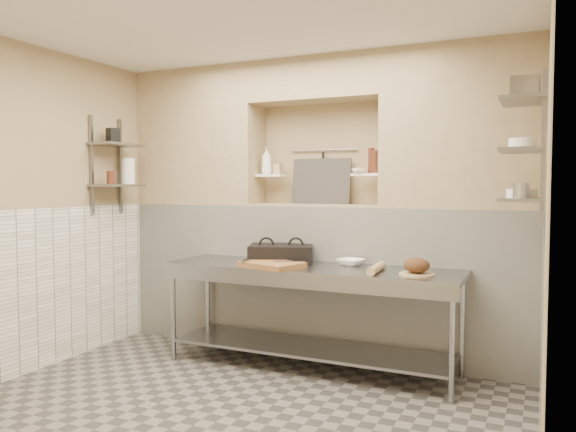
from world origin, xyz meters
The scene contains 47 objects.
floor centered at (0.00, 0.00, -0.05)m, with size 4.00×3.90×0.10m, color #625D57.
wall_left centered at (-2.05, 0.00, 1.40)m, with size 0.10×3.90×2.80m, color tan.
wall_right centered at (2.05, 0.00, 1.40)m, with size 0.10×3.90×2.80m, color tan.
wall_back centered at (0.00, 2.00, 1.40)m, with size 4.00×0.10×2.80m, color tan.
backwall_lower centered at (0.00, 1.75, 0.70)m, with size 4.00×0.40×1.40m, color white.
alcove_sill centered at (0.00, 1.75, 1.41)m, with size 1.30×0.40×0.02m, color tan.
backwall_pillar_left centered at (-1.33, 1.75, 2.10)m, with size 1.35×0.40×1.40m, color tan.
backwall_pillar_right centered at (1.33, 1.75, 2.10)m, with size 1.35×0.40×1.40m, color tan.
backwall_header centered at (0.00, 1.75, 2.60)m, with size 1.30×0.40×0.40m, color tan.
wainscot_left centered at (-1.99, 0.00, 0.70)m, with size 0.02×3.90×1.40m, color white.
wainscot_right centered at (1.99, 0.00, 0.70)m, with size 0.02×3.90×1.40m, color white.
alcove_shelf_left centered at (-0.50, 1.75, 1.70)m, with size 0.28×0.16×0.03m, color white.
alcove_shelf_right centered at (0.50, 1.75, 1.70)m, with size 0.28×0.16×0.03m, color white.
utensil_rail centered at (0.00, 1.92, 1.95)m, with size 0.02×0.02×0.70m, color gray.
hanging_steel centered at (0.00, 1.90, 1.78)m, with size 0.02×0.02×0.30m, color black.
splash_panel centered at (0.00, 1.85, 1.64)m, with size 0.60×0.02×0.45m, color #383330.
shelf_rail_left_a centered at (-1.98, 1.25, 1.80)m, with size 0.03×0.03×0.95m, color slate.
shelf_rail_left_b centered at (-1.98, 0.85, 1.80)m, with size 0.03×0.03×0.95m, color slate.
wall_shelf_left_lower centered at (-1.84, 1.05, 1.60)m, with size 0.30×0.50×0.03m, color slate.
wall_shelf_left_upper centered at (-1.84, 1.05, 2.00)m, with size 0.30×0.50×0.03m, color slate.
shelf_rail_right_a centered at (1.98, 1.25, 1.85)m, with size 0.03×0.03×1.05m, color slate.
shelf_rail_right_b centered at (1.98, 0.85, 1.85)m, with size 0.03×0.03×1.05m, color slate.
wall_shelf_right_lower centered at (1.84, 1.05, 1.50)m, with size 0.30×0.50×0.03m, color slate.
wall_shelf_right_mid centered at (1.84, 1.05, 1.85)m, with size 0.30×0.50×0.03m, color slate.
wall_shelf_right_upper centered at (1.84, 1.05, 2.20)m, with size 0.30×0.50×0.03m, color slate.
prep_table centered at (0.15, 1.18, 0.64)m, with size 2.60×0.70×0.90m.
panini_press centered at (-0.20, 1.35, 0.98)m, with size 0.68×0.59×0.16m.
cutting_board centered at (-0.13, 1.01, 0.92)m, with size 0.50×0.35×0.05m, color brown.
knife_blade centered at (0.01, 1.08, 0.95)m, with size 0.27×0.03×0.01m, color gray.
tongs centered at (-0.35, 1.00, 0.96)m, with size 0.02×0.02×0.24m, color gray.
mixing_bowl centered at (0.45, 1.40, 0.93)m, with size 0.23×0.23×0.06m, color white.
rolling_pin centered at (0.77, 1.10, 0.93)m, with size 0.07×0.07×0.44m, color tan.
bread_board centered at (1.09, 1.10, 0.91)m, with size 0.27×0.27×0.02m, color tan.
bread_loaf centered at (1.09, 1.10, 0.98)m, with size 0.20×0.20×0.12m, color #4C2D19.
bottle_soap centered at (-0.54, 1.74, 1.85)m, with size 0.10×0.10×0.27m, color white.
jar_alcove centered at (-0.44, 1.79, 1.77)m, with size 0.07×0.07×0.11m, color tan.
bowl_alcove centered at (0.43, 1.70, 1.74)m, with size 0.15×0.15×0.05m, color white.
condiment_a centered at (0.57, 1.74, 1.82)m, with size 0.06×0.06×0.21m, color #492215.
condiment_b centered at (0.53, 1.76, 1.83)m, with size 0.06×0.06×0.23m, color #492215.
condiment_c centered at (0.64, 1.74, 1.78)m, with size 0.08×0.08×0.13m, color white.
jug_left centered at (-1.84, 1.21, 1.74)m, with size 0.13×0.13×0.26m, color white.
jar_left centered at (-1.84, 0.96, 1.68)m, with size 0.09×0.09×0.13m, color #492215.
box_left_upper centered at (-1.84, 1.00, 2.08)m, with size 0.10×0.10×0.14m, color black.
bowl_right centered at (1.84, 1.08, 1.54)m, with size 0.21×0.21×0.06m, color white.
canister_right centered at (1.84, 0.92, 1.57)m, with size 0.11×0.11×0.11m, color gray.
bowl_right_mid centered at (1.84, 0.99, 1.90)m, with size 0.18×0.18×0.07m, color white.
basket_right centered at (1.84, 1.11, 2.29)m, with size 0.20×0.24×0.16m, color gray.
Camera 1 is at (1.99, -3.28, 1.60)m, focal length 35.00 mm.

